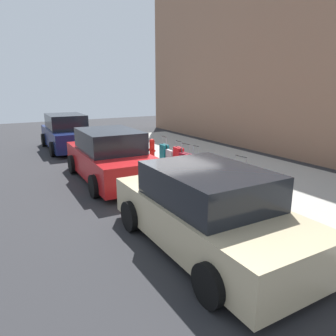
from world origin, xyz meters
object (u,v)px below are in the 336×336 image
suitcase_red_1 (251,187)px  suitcase_olive_5 (204,170)px  suitcase_navy_6 (196,166)px  suitcase_teal_3 (226,180)px  fire_hydrant (152,149)px  parked_car_red_1 (110,157)px  bollard_post (140,148)px  suitcase_silver_2 (240,181)px  suitcase_silver_9 (171,158)px  parked_car_beige_0 (207,211)px  suitcase_maroon_0 (262,197)px  suitcase_maroon_7 (186,163)px  suitcase_black_4 (213,176)px  parked_car_navy_2 (67,133)px  suitcase_red_8 (178,159)px  suitcase_teal_10 (164,154)px

suitcase_red_1 → suitcase_olive_5: size_ratio=1.28×
suitcase_navy_6 → suitcase_teal_3: bearing=179.1°
fire_hydrant → parked_car_red_1: bearing=122.5°
bollard_post → suitcase_silver_2: bearing=-177.7°
suitcase_silver_2 → suitcase_silver_9: bearing=0.2°
suitcase_red_1 → fire_hydrant: suitcase_red_1 is taller
fire_hydrant → parked_car_beige_0: (-6.54, 2.24, 0.16)m
suitcase_teal_3 → parked_car_beige_0: (-2.15, 2.30, 0.30)m
suitcase_maroon_0 → suitcase_olive_5: suitcase_olive_5 is taller
suitcase_maroon_7 → suitcase_red_1: bearing=-179.6°
suitcase_maroon_0 → suitcase_olive_5: (2.53, -0.14, 0.08)m
suitcase_silver_9 → fire_hydrant: size_ratio=0.82×
suitcase_black_4 → parked_car_beige_0: parked_car_beige_0 is taller
suitcase_navy_6 → parked_car_navy_2: size_ratio=0.23×
bollard_post → suitcase_maroon_0: bearing=-179.4°
suitcase_maroon_0 → suitcase_teal_3: suitcase_teal_3 is taller
suitcase_silver_2 → suitcase_red_8: 3.03m
suitcase_teal_3 → suitcase_black_4: suitcase_teal_3 is taller
suitcase_navy_6 → suitcase_teal_10: suitcase_teal_10 is taller
suitcase_maroon_0 → suitcase_black_4: size_ratio=0.73×
suitcase_silver_2 → suitcase_silver_9: suitcase_silver_2 is taller
parked_car_red_1 → suitcase_navy_6: bearing=-121.6°
suitcase_red_8 → suitcase_silver_9: bearing=-1.2°
suitcase_maroon_7 → suitcase_red_8: bearing=-4.2°
suitcase_silver_2 → suitcase_maroon_7: size_ratio=1.06×
suitcase_silver_2 → parked_car_navy_2: size_ratio=0.24×
suitcase_silver_2 → suitcase_olive_5: bearing=0.5°
suitcase_red_1 → suitcase_black_4: suitcase_red_1 is taller
suitcase_navy_6 → suitcase_teal_10: 1.95m
suitcase_navy_6 → parked_car_red_1: 2.74m
bollard_post → suitcase_olive_5: bearing=-177.0°
parked_car_red_1 → parked_car_navy_2: parked_car_navy_2 is taller
suitcase_silver_2 → suitcase_navy_6: 2.03m
suitcase_red_1 → suitcase_navy_6: 2.51m
suitcase_maroon_0 → suitcase_silver_9: suitcase_silver_9 is taller
suitcase_teal_3 → parked_car_red_1: bearing=37.9°
suitcase_teal_3 → suitcase_black_4: bearing=3.2°
suitcase_red_1 → parked_car_beige_0: size_ratio=0.21×
suitcase_red_1 → suitcase_maroon_7: suitcase_maroon_7 is taller
suitcase_silver_2 → suitcase_teal_3: size_ratio=1.22×
suitcase_silver_2 → suitcase_silver_9: (3.51, 0.01, -0.08)m
suitcase_olive_5 → fire_hydrant: size_ratio=0.88×
suitcase_silver_2 → suitcase_red_8: suitcase_silver_2 is taller
parked_car_red_1 → suitcase_teal_10: bearing=-77.2°
suitcase_olive_5 → suitcase_silver_9: 1.94m
suitcase_navy_6 → suitcase_teal_10: (1.95, 0.05, 0.02)m
suitcase_teal_10 → parked_car_beige_0: (-5.63, 2.28, 0.22)m
suitcase_maroon_0 → suitcase_silver_9: (4.47, -0.15, 0.05)m
suitcase_red_1 → suitcase_silver_9: 3.99m
suitcase_olive_5 → suitcase_silver_9: (1.94, -0.01, -0.02)m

